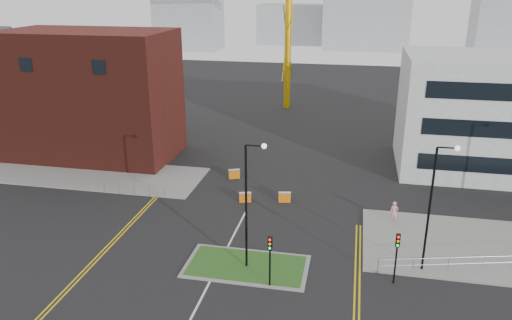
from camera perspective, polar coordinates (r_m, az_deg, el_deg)
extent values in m
cube|color=slate|center=(55.56, -20.45, -1.34)|extent=(28.00, 8.00, 0.12)
cube|color=slate|center=(35.79, -1.08, -12.04)|extent=(8.60, 4.60, 0.08)
cube|color=#27521B|center=(35.78, -1.08, -12.01)|extent=(8.00, 4.00, 0.12)
cube|color=#4B1912|center=(58.60, -18.24, 7.08)|extent=(18.00, 10.00, 14.00)
cube|color=black|center=(55.92, -24.83, 9.88)|extent=(1.40, 0.10, 1.40)
cube|color=black|center=(51.64, -17.50, 10.09)|extent=(1.40, 0.10, 1.40)
cube|color=#4B1912|center=(65.72, -27.25, 5.37)|extent=(6.00, 10.00, 10.00)
cylinder|color=black|center=(33.66, -1.13, -5.57)|extent=(0.16, 0.16, 9.00)
cylinder|color=black|center=(31.86, -0.13, 1.66)|extent=(1.20, 0.10, 0.10)
sphere|color=silver|center=(31.75, 0.93, 1.59)|extent=(0.36, 0.36, 0.36)
cylinder|color=black|center=(35.18, 19.17, -5.58)|extent=(0.16, 0.16, 9.00)
cylinder|color=black|center=(33.68, 21.03, 1.31)|extent=(1.20, 0.10, 0.10)
sphere|color=silver|center=(33.79, 22.03, 1.24)|extent=(0.36, 0.36, 0.36)
cylinder|color=black|center=(33.03, 1.59, -12.04)|extent=(0.12, 0.12, 3.00)
cube|color=black|center=(32.16, 1.62, -9.47)|extent=(0.28, 0.22, 0.90)
sphere|color=red|center=(31.90, 1.59, -9.11)|extent=(0.18, 0.18, 0.18)
sphere|color=orange|center=(32.05, 1.58, -9.58)|extent=(0.18, 0.18, 0.18)
sphere|color=#0CCC33|center=(32.20, 1.58, -10.05)|extent=(0.18, 0.18, 0.18)
cylinder|color=black|center=(34.55, 15.65, -11.30)|extent=(0.12, 0.12, 3.00)
cube|color=black|center=(33.72, 15.91, -8.82)|extent=(0.28, 0.22, 0.90)
sphere|color=red|center=(33.47, 15.98, -8.48)|extent=(0.18, 0.18, 0.18)
sphere|color=orange|center=(33.61, 15.93, -8.93)|extent=(0.18, 0.18, 0.18)
sphere|color=#0CCC33|center=(33.75, 15.88, -9.37)|extent=(0.18, 0.18, 0.18)
cylinder|color=gray|center=(47.76, -13.81, -2.77)|extent=(6.00, 0.04, 0.04)
cylinder|color=gray|center=(47.95, -13.77, -3.33)|extent=(6.00, 0.04, 0.04)
cylinder|color=gray|center=(49.26, -16.94, -3.00)|extent=(0.05, 0.05, 1.10)
cylinder|color=gray|center=(46.80, -10.43, -3.66)|extent=(0.05, 0.05, 1.10)
cylinder|color=gray|center=(35.81, 13.79, -11.71)|extent=(0.05, 0.05, 1.10)
cube|color=silver|center=(31.52, -7.30, -17.26)|extent=(0.15, 30.00, 0.01)
cube|color=gold|center=(40.92, -15.83, -8.55)|extent=(0.12, 24.00, 0.01)
cube|color=gold|center=(40.79, -15.45, -8.61)|extent=(0.12, 24.00, 0.01)
cube|color=gold|center=(33.51, 11.20, -15.00)|extent=(0.12, 20.00, 0.01)
cube|color=gold|center=(33.52, 11.73, -15.03)|extent=(0.12, 20.00, 0.01)
cube|color=gray|center=(150.01, -7.74, 16.61)|extent=(18.00, 12.00, 22.00)
cube|color=gray|center=(152.05, 12.45, 15.25)|extent=(24.00, 12.00, 16.00)
cube|color=gray|center=(151.15, 26.54, 15.97)|extent=(14.00, 12.00, 28.00)
cube|color=gray|center=(163.03, 5.84, 15.16)|extent=(30.00, 12.00, 12.00)
imported|color=pink|center=(43.02, 15.50, -5.75)|extent=(0.66, 0.45, 1.78)
cube|color=#C7670B|center=(50.59, -2.51, -1.61)|extent=(1.18, 0.79, 0.94)
cube|color=silver|center=(50.44, -2.52, -1.16)|extent=(1.18, 0.79, 0.11)
cube|color=orange|center=(45.33, 3.29, -4.27)|extent=(1.15, 0.56, 0.92)
cube|color=silver|center=(45.16, 3.30, -3.79)|extent=(1.15, 0.56, 0.11)
cube|color=#DE610C|center=(45.27, -1.25, -4.28)|extent=(1.13, 0.65, 0.90)
cube|color=silver|center=(45.11, -1.25, -3.81)|extent=(1.13, 0.65, 0.11)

